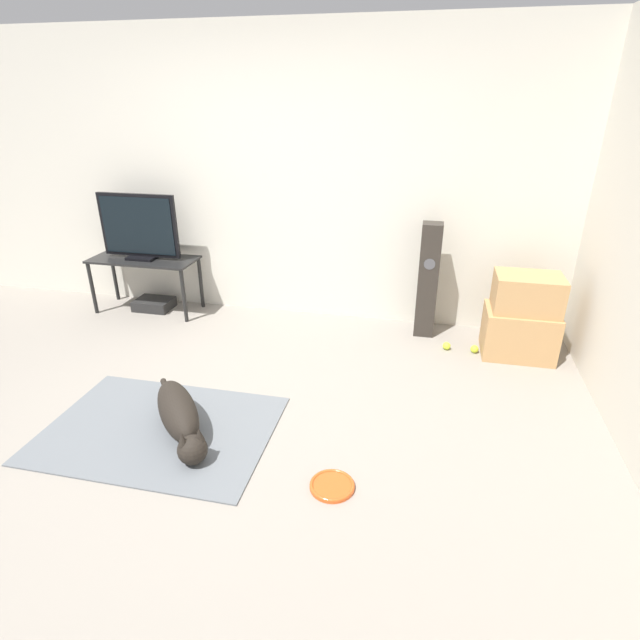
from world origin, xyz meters
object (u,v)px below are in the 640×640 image
Objects in this scene: dog at (179,415)px; floor_speaker at (428,281)px; tv at (139,227)px; tennis_ball_near_speaker at (447,346)px; cardboard_box_upper at (527,293)px; tv_stand at (144,266)px; cardboard_box_lower at (519,333)px; game_console at (154,304)px; tennis_ball_by_boxes at (475,349)px; frisbee at (332,486)px.

floor_speaker reaches higher than dog.
tv reaches higher than tennis_ball_near_speaker.
cardboard_box_upper reaches higher than tennis_ball_near_speaker.
tv_stand is at bearing -179.23° from floor_speaker.
tv_stand reaches higher than cardboard_box_lower.
cardboard_box_lower is at bearing 35.41° from dog.
floor_speaker is 2.71m from game_console.
dog is 1.59× the size of cardboard_box_upper.
floor_speaker is 15.27× the size of tennis_ball_by_boxes.
tv_stand is at bearing 124.55° from dog.
tennis_ball_by_boxes is (3.12, -0.26, -0.80)m from tv.
tv reaches higher than tennis_ball_by_boxes.
cardboard_box_upper reaches higher than cardboard_box_lower.
floor_speaker is at bearing 78.40° from frisbee.
tv_stand is at bearing 176.81° from cardboard_box_upper.
tv_stand is 15.48× the size of tennis_ball_near_speaker.
cardboard_box_upper is at bearing -3.19° from tv_stand.
tennis_ball_by_boxes is (0.43, -0.29, -0.47)m from floor_speaker.
cardboard_box_upper is 7.73× the size of tennis_ball_near_speaker.
tv_stand is at bearing 137.72° from frisbee.
tennis_ball_by_boxes is at bearing -4.71° from tv.
frisbee is at bearing -122.89° from cardboard_box_upper.
tv_stand is (-3.46, 0.20, 0.27)m from cardboard_box_lower.
tennis_ball_by_boxes is at bearing -171.27° from cardboard_box_lower.
game_console is at bearing 123.56° from dog.
game_console is at bearing 176.06° from cardboard_box_lower.
tv reaches higher than game_console.
tv is 3.02m from tennis_ball_near_speaker.
cardboard_box_upper is at bearing -16.49° from floor_speaker.
cardboard_box_upper is at bearing 35.43° from dog.
dog is 2.73m from cardboard_box_lower.
cardboard_box_upper is 3.49m from tv.
tennis_ball_near_speaker is (-0.56, -0.04, -0.16)m from cardboard_box_lower.
dog is 1.05× the size of tv.
cardboard_box_upper is at bearing -3.24° from tv.
frisbee is 2.00m from tennis_ball_by_boxes.
tv_stand reaches higher than tennis_ball_by_boxes.
tv_stand is 3.16m from tennis_ball_by_boxes.
tv_stand is 2.94m from tennis_ball_near_speaker.
tv_stand is 0.37m from tv.
tennis_ball_by_boxes is at bearing 38.97° from dog.
dog is at bearing -141.03° from tennis_ball_by_boxes.
cardboard_box_lower is 0.73× the size of tv.
cardboard_box_upper is 0.62m from tennis_ball_by_boxes.
game_console is (-3.43, 0.24, -0.15)m from cardboard_box_lower.
tv_stand reaches higher than frisbee.
dog reaches higher than tennis_ball_by_boxes.
frisbee is at bearing -14.74° from dog.
cardboard_box_upper is at bearing 39.65° from cardboard_box_lower.
cardboard_box_lower is 8.51× the size of tennis_ball_by_boxes.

